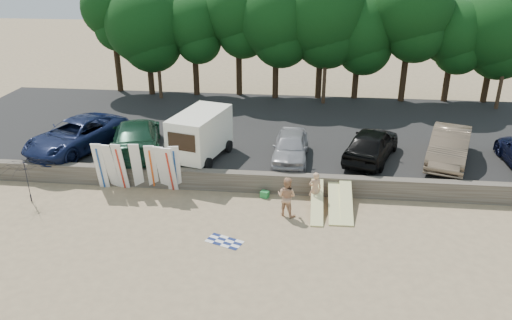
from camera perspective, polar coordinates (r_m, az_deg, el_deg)
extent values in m
plane|color=tan|center=(22.12, 2.99, -7.27)|extent=(120.00, 120.00, 0.00)
cube|color=#6B6356|center=(24.52, 3.43, -2.68)|extent=(44.00, 0.50, 1.00)
cube|color=#282828|center=(31.47, 4.14, 3.10)|extent=(44.00, 14.50, 0.70)
cylinder|color=#382616|center=(40.29, -15.52, 10.56)|extent=(0.44, 0.44, 4.26)
sphere|color=#134316|center=(39.62, -16.19, 16.41)|extent=(4.45, 4.45, 4.45)
cylinder|color=#382616|center=(38.94, -11.98, 9.92)|extent=(0.44, 0.44, 3.53)
sphere|color=#134316|center=(38.30, -12.43, 14.94)|extent=(5.96, 5.96, 5.96)
cylinder|color=#382616|center=(38.26, -6.89, 10.06)|extent=(0.44, 0.44, 3.58)
sphere|color=#134316|center=(37.61, -7.15, 15.25)|extent=(4.41, 4.41, 4.41)
cylinder|color=#382616|center=(37.93, -1.96, 10.53)|extent=(0.44, 0.44, 4.14)
sphere|color=#134316|center=(37.22, -2.05, 16.60)|extent=(5.02, 5.02, 5.02)
cylinder|color=#382616|center=(37.14, 2.25, 10.06)|extent=(0.44, 0.44, 3.92)
sphere|color=#134316|center=(36.44, 2.35, 15.92)|extent=(5.65, 5.65, 5.65)
cylinder|color=#382616|center=(37.32, 7.23, 10.12)|extent=(0.44, 0.44, 4.11)
sphere|color=#134316|center=(36.61, 7.56, 16.24)|extent=(6.35, 6.35, 6.35)
cylinder|color=#382616|center=(37.82, 11.34, 9.41)|extent=(0.44, 0.44, 3.32)
sphere|color=#134316|center=(37.18, 11.74, 14.27)|extent=(5.20, 5.20, 5.20)
cylinder|color=#382616|center=(37.77, 16.57, 9.70)|extent=(0.44, 0.44, 4.37)
sphere|color=#134316|center=(37.05, 17.36, 16.10)|extent=(5.55, 5.55, 5.55)
cylinder|color=#382616|center=(38.86, 21.00, 8.68)|extent=(0.44, 0.44, 3.31)
sphere|color=#134316|center=(38.24, 21.71, 13.35)|extent=(4.55, 4.55, 4.55)
cylinder|color=#382616|center=(39.73, 24.91, 8.46)|extent=(0.44, 0.44, 3.46)
sphere|color=#134316|center=(39.11, 25.77, 13.21)|extent=(5.78, 5.78, 5.78)
cylinder|color=#473321|center=(37.14, -11.31, 13.64)|extent=(0.26, 0.26, 9.00)
cylinder|color=#473321|center=(35.53, 8.07, 13.42)|extent=(0.26, 0.26, 9.00)
cylinder|color=#473321|center=(37.85, 26.93, 11.79)|extent=(0.26, 0.26, 9.00)
cube|color=white|center=(26.48, -6.39, 3.13)|extent=(2.95, 4.36, 2.19)
cube|color=black|center=(24.77, -8.51, 2.03)|extent=(1.45, 0.42, 0.90)
cylinder|color=black|center=(26.33, -9.58, 0.20)|extent=(0.36, 0.69, 0.66)
cylinder|color=black|center=(25.39, -5.50, -0.48)|extent=(0.36, 0.69, 0.66)
cylinder|color=black|center=(28.41, -6.99, 2.13)|extent=(0.36, 0.69, 0.66)
cylinder|color=black|center=(27.54, -3.13, 1.57)|extent=(0.36, 0.69, 0.66)
imported|color=#121B3F|center=(29.35, -19.81, 2.70)|extent=(4.86, 6.83, 1.73)
imported|color=#143926|center=(28.09, -13.52, 2.64)|extent=(4.22, 6.70, 1.81)
imported|color=#9E9DA3|center=(26.34, 3.98, 1.51)|extent=(1.92, 4.52, 1.53)
imported|color=black|center=(27.05, 13.06, 1.80)|extent=(3.73, 5.53, 1.75)
imported|color=#78634C|center=(27.93, 21.22, 1.48)|extent=(3.45, 5.67, 1.77)
cube|color=white|center=(25.64, -17.38, -0.65)|extent=(0.54, 0.63, 2.56)
cube|color=white|center=(25.51, -16.30, -0.68)|extent=(0.57, 0.79, 2.52)
cube|color=white|center=(25.30, -15.25, -0.72)|extent=(0.56, 0.66, 2.55)
cube|color=white|center=(25.13, -13.47, -0.70)|extent=(0.57, 0.68, 2.55)
cube|color=white|center=(24.89, -11.83, -0.81)|extent=(0.59, 0.77, 2.53)
cube|color=white|center=(24.70, -10.65, -0.92)|extent=(0.56, 0.80, 2.52)
cube|color=white|center=(24.57, -9.22, -0.92)|extent=(0.60, 0.73, 2.54)
cube|color=white|center=(24.50, -9.83, -1.07)|extent=(0.55, 0.81, 2.52)
cube|color=#F3EF99|center=(23.02, 6.99, -4.75)|extent=(0.56, 2.89, 0.96)
cube|color=#F3EF99|center=(23.23, 8.96, -4.73)|extent=(0.56, 2.91, 0.86)
cube|color=#F3EF99|center=(23.24, 10.27, -4.65)|extent=(0.56, 2.88, 0.98)
imported|color=tan|center=(23.35, 6.76, -3.30)|extent=(0.69, 0.54, 1.68)
imported|color=tan|center=(22.37, 3.53, -4.19)|extent=(1.11, 1.02, 1.86)
cube|color=green|center=(24.19, 1.00, -3.93)|extent=(0.46, 0.41, 0.32)
cube|color=#C96617|center=(24.18, 8.76, -4.37)|extent=(0.36, 0.32, 0.22)
plane|color=white|center=(20.91, -3.62, -9.27)|extent=(1.94, 1.94, 0.00)
imported|color=black|center=(25.78, -24.61, -2.14)|extent=(2.63, 2.67, 2.17)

